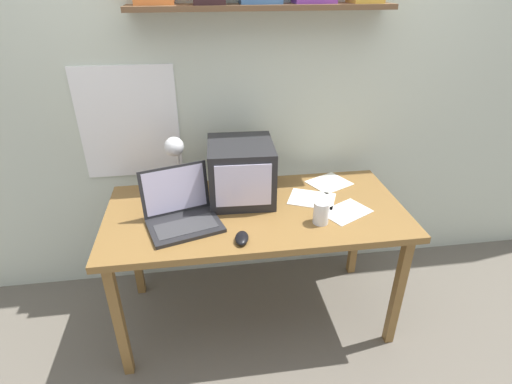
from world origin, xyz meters
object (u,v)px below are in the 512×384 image
object	(u,v)px
open_notebook	(346,212)
loose_paper_near_laptop	(329,183)
crt_monitor	(241,171)
juice_glass	(321,214)
computer_mouse	(242,238)
desk_lamp	(176,156)
printed_handout	(312,199)
corner_desk	(256,220)
laptop	(181,210)

from	to	relation	value
open_notebook	loose_paper_near_laptop	bearing A→B (deg)	88.21
crt_monitor	juice_glass	world-z (taller)	crt_monitor
juice_glass	computer_mouse	xyz separation A→B (m)	(-0.39, -0.10, -0.03)
loose_paper_near_laptop	open_notebook	world-z (taller)	same
desk_lamp	printed_handout	bearing A→B (deg)	-0.19
loose_paper_near_laptop	printed_handout	bearing A→B (deg)	-131.61
loose_paper_near_laptop	crt_monitor	bearing A→B (deg)	-170.34
corner_desk	loose_paper_near_laptop	xyz separation A→B (m)	(0.45, 0.22, 0.07)
laptop	computer_mouse	bearing A→B (deg)	-53.47
desk_lamp	loose_paper_near_laptop	size ratio (longest dim) A/B	1.24
open_notebook	juice_glass	bearing A→B (deg)	-155.11
desk_lamp	juice_glass	world-z (taller)	desk_lamp
desk_lamp	open_notebook	distance (m)	0.91
laptop	loose_paper_near_laptop	size ratio (longest dim) A/B	1.44
open_notebook	printed_handout	bearing A→B (deg)	131.97
crt_monitor	computer_mouse	world-z (taller)	crt_monitor
corner_desk	crt_monitor	bearing A→B (deg)	113.18
corner_desk	desk_lamp	xyz separation A→B (m)	(-0.38, 0.20, 0.30)
crt_monitor	loose_paper_near_laptop	world-z (taller)	crt_monitor
juice_glass	loose_paper_near_laptop	bearing A→B (deg)	66.92
desk_lamp	crt_monitor	bearing A→B (deg)	0.44
desk_lamp	loose_paper_near_laptop	distance (m)	0.87
laptop	desk_lamp	bearing A→B (deg)	76.64
laptop	juice_glass	distance (m)	0.67
crt_monitor	desk_lamp	distance (m)	0.34
laptop	printed_handout	bearing A→B (deg)	-6.62
open_notebook	desk_lamp	bearing A→B (deg)	160.69
computer_mouse	loose_paper_near_laptop	distance (m)	0.74
computer_mouse	crt_monitor	bearing A→B (deg)	83.84
desk_lamp	open_notebook	world-z (taller)	desk_lamp
laptop	open_notebook	distance (m)	0.82
desk_lamp	loose_paper_near_laptop	world-z (taller)	desk_lamp
desk_lamp	printed_handout	xyz separation A→B (m)	(0.69, -0.14, -0.23)
corner_desk	printed_handout	world-z (taller)	printed_handout
corner_desk	open_notebook	world-z (taller)	open_notebook
open_notebook	corner_desk	bearing A→B (deg)	168.31
loose_paper_near_laptop	open_notebook	size ratio (longest dim) A/B	0.98
loose_paper_near_laptop	open_notebook	bearing A→B (deg)	-91.79
crt_monitor	laptop	size ratio (longest dim) A/B	0.93
loose_paper_near_laptop	desk_lamp	bearing A→B (deg)	-178.27
crt_monitor	corner_desk	bearing A→B (deg)	-64.32
crt_monitor	printed_handout	size ratio (longest dim) A/B	1.28
juice_glass	desk_lamp	bearing A→B (deg)	151.70
juice_glass	computer_mouse	world-z (taller)	juice_glass
juice_glass	loose_paper_near_laptop	world-z (taller)	juice_glass
printed_handout	corner_desk	bearing A→B (deg)	-169.04
crt_monitor	laptop	xyz separation A→B (m)	(-0.31, -0.20, -0.09)
open_notebook	laptop	bearing A→B (deg)	177.74
laptop	juice_glass	world-z (taller)	laptop
corner_desk	desk_lamp	bearing A→B (deg)	152.71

